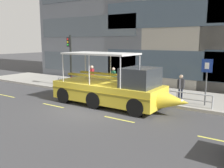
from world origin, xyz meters
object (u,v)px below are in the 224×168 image
object	(u,v)px
parking_sign	(207,74)
duck_tour_boat	(114,89)
pedestrian_near_bow	(181,86)
pedestrian_mid_right	(113,76)
pedestrian_mid_left	(141,82)
leaned_bicycle	(73,82)
traffic_light_pole	(70,56)
pedestrian_near_stern	(92,74)

from	to	relation	value
parking_sign	duck_tour_boat	bearing A→B (deg)	-151.57
pedestrian_near_bow	pedestrian_mid_right	bearing A→B (deg)	172.34
pedestrian_mid_left	leaned_bicycle	bearing A→B (deg)	-177.14
traffic_light_pole	pedestrian_mid_left	xyz separation A→B (m)	(6.40, 0.20, -1.56)
leaned_bicycle	traffic_light_pole	bearing A→B (deg)	159.50
parking_sign	duck_tour_boat	size ratio (longest dim) A/B	0.31
leaned_bicycle	pedestrian_mid_right	distance (m)	3.63
parking_sign	traffic_light_pole	bearing A→B (deg)	179.58
parking_sign	pedestrian_mid_left	bearing A→B (deg)	176.34
traffic_light_pole	pedestrian_mid_right	distance (m)	4.10
traffic_light_pole	leaned_bicycle	world-z (taller)	traffic_light_pole
pedestrian_near_stern	pedestrian_near_bow	bearing A→B (deg)	-5.91
traffic_light_pole	pedestrian_near_stern	size ratio (longest dim) A/B	2.37
traffic_light_pole	parking_sign	size ratio (longest dim) A/B	1.54
pedestrian_mid_left	pedestrian_near_stern	distance (m)	4.83
pedestrian_near_bow	pedestrian_mid_right	world-z (taller)	pedestrian_mid_right
duck_tour_boat	pedestrian_near_bow	xyz separation A→B (m)	(3.20, 2.62, 0.14)
traffic_light_pole	pedestrian_near_bow	world-z (taller)	traffic_light_pole
duck_tour_boat	pedestrian_near_stern	xyz separation A→B (m)	(-4.43, 3.41, 0.19)
pedestrian_mid_left	pedestrian_near_stern	xyz separation A→B (m)	(-4.79, 0.59, 0.09)
pedestrian_mid_right	pedestrian_near_stern	size ratio (longest dim) A/B	0.98
leaned_bicycle	pedestrian_mid_left	world-z (taller)	pedestrian_mid_left
pedestrian_mid_right	pedestrian_near_stern	xyz separation A→B (m)	(-2.14, 0.05, 0.02)
leaned_bicycle	pedestrian_near_stern	bearing A→B (deg)	34.02
pedestrian_mid_right	parking_sign	bearing A→B (deg)	-6.68
leaned_bicycle	duck_tour_boat	distance (m)	6.30
duck_tour_boat	pedestrian_mid_right	distance (m)	4.07
traffic_light_pole	pedestrian_mid_right	size ratio (longest dim) A/B	2.41
traffic_light_pole	pedestrian_mid_right	bearing A→B (deg)	11.16
pedestrian_mid_left	pedestrian_near_stern	world-z (taller)	pedestrian_near_stern
duck_tour_boat	pedestrian_near_stern	size ratio (longest dim) A/B	4.89
pedestrian_mid_left	pedestrian_near_stern	size ratio (longest dim) A/B	0.92
pedestrian_mid_right	pedestrian_near_stern	bearing A→B (deg)	178.65
parking_sign	pedestrian_near_bow	bearing A→B (deg)	176.98
pedestrian_near_bow	pedestrian_mid_right	xyz separation A→B (m)	(-5.49, 0.74, 0.03)
duck_tour_boat	pedestrian_mid_left	distance (m)	2.84
traffic_light_pole	pedestrian_near_stern	bearing A→B (deg)	26.08
leaned_bicycle	pedestrian_mid_right	size ratio (longest dim) A/B	1.00
traffic_light_pole	duck_tour_boat	bearing A→B (deg)	-23.40
pedestrian_near_bow	parking_sign	bearing A→B (deg)	-3.02
parking_sign	pedestrian_mid_left	distance (m)	4.42
traffic_light_pole	pedestrian_near_stern	xyz separation A→B (m)	(1.61, 0.79, -1.47)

